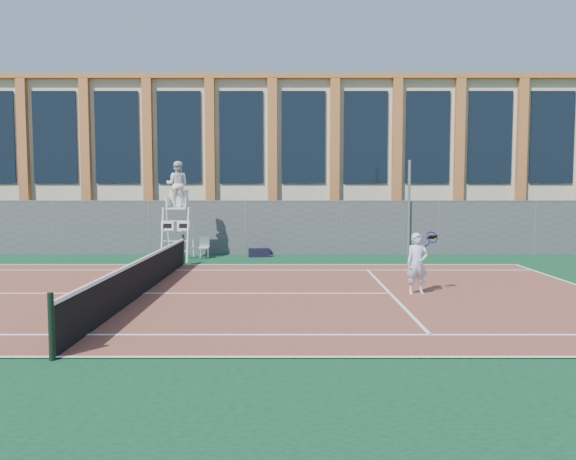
{
  "coord_description": "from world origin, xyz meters",
  "views": [
    {
      "loc": [
        3.76,
        -14.35,
        2.75
      ],
      "look_at": [
        3.76,
        3.0,
        1.45
      ],
      "focal_mm": 35.0,
      "sensor_mm": 36.0,
      "label": 1
    }
  ],
  "objects_px": {
    "umpire_chair": "(177,187)",
    "tennis_player": "(417,263)",
    "steel_pole": "(409,208)",
    "plastic_chair": "(204,245)"
  },
  "relations": [
    {
      "from": "umpire_chair",
      "to": "tennis_player",
      "type": "height_order",
      "value": "umpire_chair"
    },
    {
      "from": "steel_pole",
      "to": "tennis_player",
      "type": "xyz_separation_m",
      "value": [
        -1.64,
        -8.76,
        -1.12
      ]
    },
    {
      "from": "steel_pole",
      "to": "umpire_chair",
      "type": "bearing_deg",
      "value": -169.83
    },
    {
      "from": "steel_pole",
      "to": "plastic_chair",
      "type": "xyz_separation_m",
      "value": [
        -8.29,
        -1.01,
        -1.45
      ]
    },
    {
      "from": "plastic_chair",
      "to": "umpire_chair",
      "type": "bearing_deg",
      "value": -144.96
    },
    {
      "from": "steel_pole",
      "to": "tennis_player",
      "type": "relative_size",
      "value": 2.43
    },
    {
      "from": "steel_pole",
      "to": "umpire_chair",
      "type": "relative_size",
      "value": 1.02
    },
    {
      "from": "steel_pole",
      "to": "tennis_player",
      "type": "bearing_deg",
      "value": -100.63
    },
    {
      "from": "umpire_chair",
      "to": "tennis_player",
      "type": "xyz_separation_m",
      "value": [
        7.55,
        -7.11,
        -1.96
      ]
    },
    {
      "from": "steel_pole",
      "to": "plastic_chair",
      "type": "distance_m",
      "value": 8.47
    }
  ]
}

